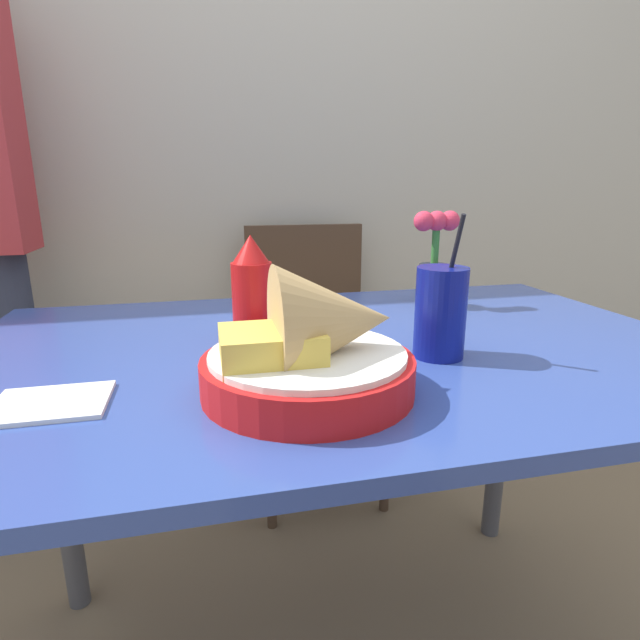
# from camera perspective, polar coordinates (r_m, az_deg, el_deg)

# --- Properties ---
(wall_window) EXTENTS (7.00, 0.06, 2.60)m
(wall_window) POSITION_cam_1_polar(r_m,az_deg,el_deg) (1.82, -6.78, 24.36)
(wall_window) COLOR #B7B2A3
(wall_window) RESTS_ON ground_plane
(dining_table) EXTENTS (1.26, 0.80, 0.74)m
(dining_table) POSITION_cam_1_polar(r_m,az_deg,el_deg) (0.89, 2.15, -8.66)
(dining_table) COLOR #334C9E
(dining_table) RESTS_ON ground_plane
(chair_far_window) EXTENTS (0.40, 0.40, 0.88)m
(chair_far_window) POSITION_cam_1_polar(r_m,az_deg,el_deg) (1.68, -1.13, -1.50)
(chair_far_window) COLOR #473323
(chair_far_window) RESTS_ON ground_plane
(food_basket) EXTENTS (0.28, 0.28, 0.17)m
(food_basket) POSITION_cam_1_polar(r_m,az_deg,el_deg) (0.65, -0.38, -3.30)
(food_basket) COLOR red
(food_basket) RESTS_ON dining_table
(ketchup_bottle) EXTENTS (0.07, 0.07, 0.19)m
(ketchup_bottle) POSITION_cam_1_polar(r_m,az_deg,el_deg) (0.84, -7.76, 3.07)
(ketchup_bottle) COLOR red
(ketchup_bottle) RESTS_ON dining_table
(drink_cup) EXTENTS (0.08, 0.08, 0.22)m
(drink_cup) POSITION_cam_1_polar(r_m,az_deg,el_deg) (0.80, 13.58, 0.52)
(drink_cup) COLOR navy
(drink_cup) RESTS_ON dining_table
(flower_vase) EXTENTS (0.10, 0.07, 0.21)m
(flower_vase) POSITION_cam_1_polar(r_m,az_deg,el_deg) (1.13, 12.94, 6.62)
(flower_vase) COLOR black
(flower_vase) RESTS_ON dining_table
(napkin) EXTENTS (0.14, 0.11, 0.01)m
(napkin) POSITION_cam_1_polar(r_m,az_deg,el_deg) (0.71, -28.42, -8.38)
(napkin) COLOR white
(napkin) RESTS_ON dining_table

